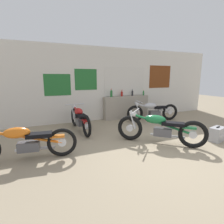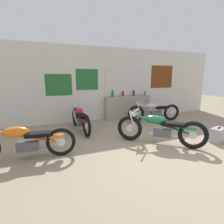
# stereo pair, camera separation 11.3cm
# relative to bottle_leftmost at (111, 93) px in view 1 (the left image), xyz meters

# --- Properties ---
(ground_plane) EXTENTS (24.00, 24.00, 0.00)m
(ground_plane) POSITION_rel_bottle_leftmost_xyz_m (-0.06, -3.51, -1.06)
(ground_plane) COLOR gray
(wall_back) EXTENTS (10.00, 0.07, 2.80)m
(wall_back) POSITION_rel_bottle_leftmost_xyz_m (-0.03, 0.22, 0.35)
(wall_back) COLOR silver
(wall_back) RESTS_ON ground_plane
(sill_counter) EXTENTS (1.92, 0.28, 0.91)m
(sill_counter) POSITION_rel_bottle_leftmost_xyz_m (0.68, 0.04, -0.60)
(sill_counter) COLOR gray
(sill_counter) RESTS_ON ground_plane
(bottle_leftmost) EXTENTS (0.09, 0.09, 0.32)m
(bottle_leftmost) POSITION_rel_bottle_leftmost_xyz_m (0.00, 0.00, 0.00)
(bottle_leftmost) COLOR #23662D
(bottle_leftmost) RESTS_ON sill_counter
(bottle_left_center) EXTENTS (0.09, 0.09, 0.25)m
(bottle_left_center) POSITION_rel_bottle_leftmost_xyz_m (0.49, 0.07, -0.03)
(bottle_left_center) COLOR maroon
(bottle_left_center) RESTS_ON sill_counter
(bottle_center) EXTENTS (0.07, 0.07, 0.27)m
(bottle_center) POSITION_rel_bottle_leftmost_xyz_m (0.98, 0.08, -0.02)
(bottle_center) COLOR black
(bottle_center) RESTS_ON sill_counter
(bottle_right_center) EXTENTS (0.06, 0.06, 0.23)m
(bottle_right_center) POSITION_rel_bottle_leftmost_xyz_m (1.49, 0.03, -0.04)
(bottle_right_center) COLOR #23662D
(bottle_right_center) RESTS_ON sill_counter
(motorcycle_red) EXTENTS (0.64, 1.94, 0.80)m
(motorcycle_red) POSITION_rel_bottle_leftmost_xyz_m (-1.48, -0.95, -0.66)
(motorcycle_red) COLOR black
(motorcycle_red) RESTS_ON ground_plane
(motorcycle_green) EXTENTS (1.67, 1.61, 0.84)m
(motorcycle_green) POSITION_rel_bottle_leftmost_xyz_m (0.13, -2.83, -0.65)
(motorcycle_green) COLOR black
(motorcycle_green) RESTS_ON ground_plane
(motorcycle_orange) EXTENTS (2.06, 0.64, 0.78)m
(motorcycle_orange) POSITION_rel_bottle_leftmost_xyz_m (-2.96, -2.48, -0.66)
(motorcycle_orange) COLOR black
(motorcycle_orange) RESTS_ON ground_plane
(motorcycle_silver) EXTENTS (2.07, 0.66, 0.79)m
(motorcycle_silver) POSITION_rel_bottle_leftmost_xyz_m (1.40, -0.80, -0.66)
(motorcycle_silver) COLOR black
(motorcycle_silver) RESTS_ON ground_plane
(hard_case_silver) EXTENTS (0.50, 0.36, 0.40)m
(hard_case_silver) POSITION_rel_bottle_leftmost_xyz_m (1.67, -3.27, -0.87)
(hard_case_silver) COLOR #9E9EA3
(hard_case_silver) RESTS_ON ground_plane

